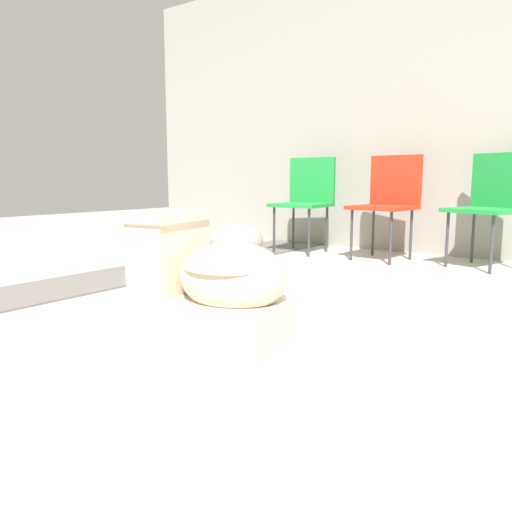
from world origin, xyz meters
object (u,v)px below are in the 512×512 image
Objects in this scene: toilet at (213,285)px; folding_chair_left at (307,194)px; boulder_near at (234,240)px; folding_chair_right at (492,197)px; boulder_far at (233,240)px; folding_chair_middle at (389,196)px.

folding_chair_left is at bearing 104.08° from toilet.
boulder_near is (-0.28, -0.67, -0.37)m from folding_chair_left.
folding_chair_right reaches higher than boulder_far.
folding_chair_middle reaches higher than boulder_far.
toilet is 0.81× the size of folding_chair_right.
toilet is at bearing 11.53° from folding_chair_middle.
folding_chair_left is 1.98× the size of boulder_far.
folding_chair_left and folding_chair_right have the same top height.
boulder_far is (-1.86, -0.70, -0.38)m from folding_chair_right.
boulder_near is 0.11m from boulder_far.
folding_chair_left reaches higher than boulder_far.
folding_chair_left is at bearing 58.41° from boulder_far.
toilet is 1.61× the size of boulder_far.
boulder_far is at bearing -34.32° from folding_chair_left.
boulder_near is at bearing -46.87° from boulder_far.
folding_chair_middle reaches higher than toilet.
boulder_near is at bearing -25.71° from folding_chair_left.
folding_chair_right reaches higher than toilet.
folding_chair_middle is (-0.23, 2.40, 0.29)m from toilet.
folding_chair_right is at bearing 91.59° from folding_chair_left.
toilet is 2.11m from boulder_near.
folding_chair_right is (0.53, 2.48, 0.29)m from toilet.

